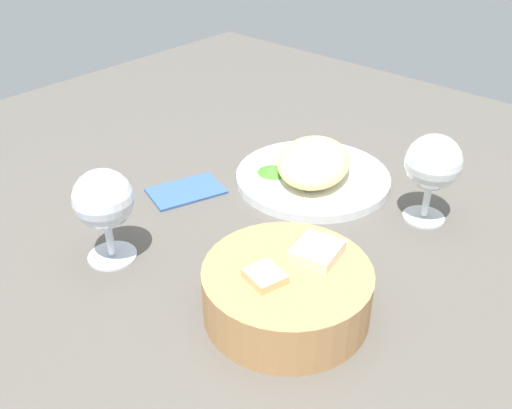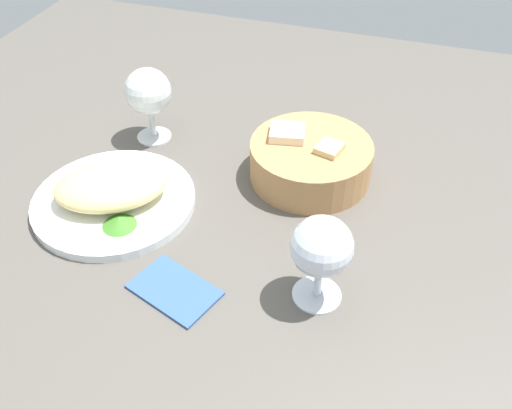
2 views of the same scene
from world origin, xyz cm
name	(u,v)px [view 2 (image 2 of 2)]	position (x,y,z in cm)	size (l,w,h in cm)	color
ground_plane	(224,231)	(0.00, 0.00, -1.00)	(140.00, 140.00, 2.00)	#56514A
plate	(114,201)	(-17.21, -0.73, 0.70)	(24.16, 24.16, 1.40)	white
omelette	(111,186)	(-17.21, -0.73, 3.63)	(16.36, 11.18, 4.45)	#EBCE80
lettuce_garnish	(119,222)	(-13.40, -5.78, 2.07)	(4.90, 4.90, 1.35)	#408129
bread_basket	(310,160)	(8.68, 15.14, 3.23)	(18.92, 18.92, 7.57)	tan
wine_glass_near	(321,249)	(15.71, -8.34, 8.32)	(7.57, 7.57, 12.60)	silver
wine_glass_far	(148,94)	(-19.49, 17.40, 8.59)	(7.73, 7.73, 12.89)	silver
folded_napkin	(174,289)	(-1.70, -13.28, 0.40)	(11.00, 7.00, 0.80)	#365997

